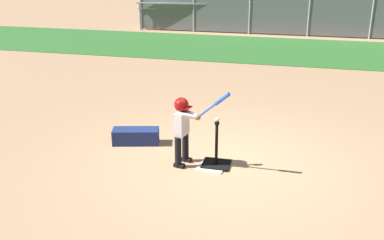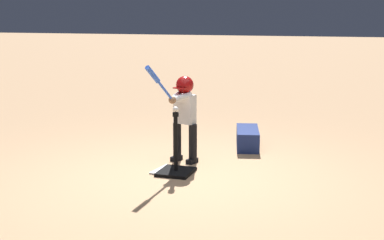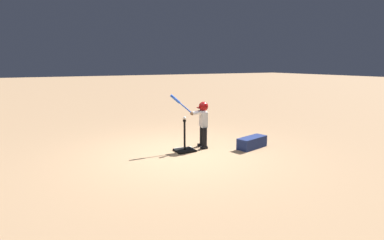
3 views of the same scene
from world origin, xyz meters
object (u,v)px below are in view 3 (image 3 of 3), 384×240
at_px(batting_tee, 185,147).
at_px(baseball, 184,118).
at_px(batter_child, 202,118).
at_px(equipment_bag, 252,142).

xyz_separation_m(batting_tee, baseball, (0.00, 0.00, 0.71)).
xyz_separation_m(batter_child, equipment_bag, (-1.08, 0.63, -0.60)).
height_order(batting_tee, batter_child, batter_child).
bearing_deg(batting_tee, batter_child, -170.74).
height_order(batter_child, baseball, batter_child).
bearing_deg(baseball, equipment_bag, 161.19).
xyz_separation_m(batter_child, baseball, (0.53, 0.09, 0.07)).
distance_m(baseball, equipment_bag, 1.83).
xyz_separation_m(batting_tee, batter_child, (-0.53, -0.09, 0.64)).
height_order(batting_tee, baseball, baseball).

